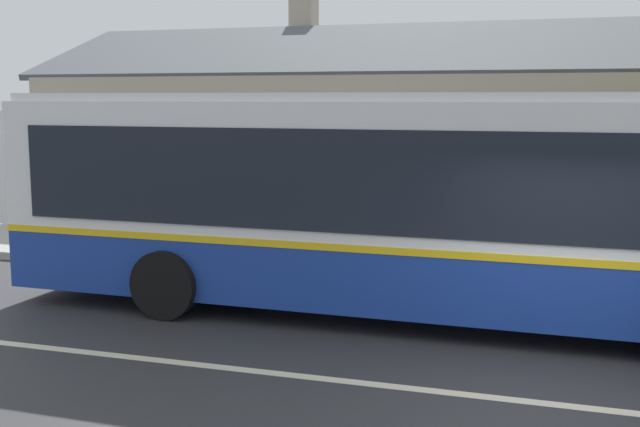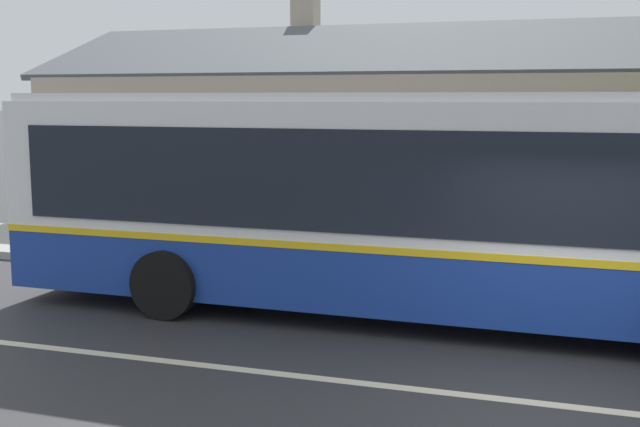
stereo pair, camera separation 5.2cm
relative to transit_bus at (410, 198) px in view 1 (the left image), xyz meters
The scene contains 7 objects.
ground_plane 4.00m from the transit_bus, 53.49° to the right, with size 300.00×300.00×0.00m, color #2D2D30.
sidewalk_far 4.12m from the transit_bus, 55.27° to the left, with size 60.00×3.00×0.15m, color #9E9E99.
lane_divider_stripe 4.00m from the transit_bus, 53.49° to the right, with size 60.00×0.16×0.01m, color beige.
community_building 10.73m from the transit_bus, 82.24° to the left, with size 26.06×8.62×6.18m.
transit_bus is the anchor object (origin of this frame).
bench_by_building 7.69m from the transit_bus, 155.85° to the left, with size 1.63×0.51×0.94m.
bench_down_street 4.35m from the transit_bus, 133.35° to the left, with size 1.70×0.51×0.94m.
Camera 1 is at (0.10, -8.32, 3.17)m, focal length 45.00 mm.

